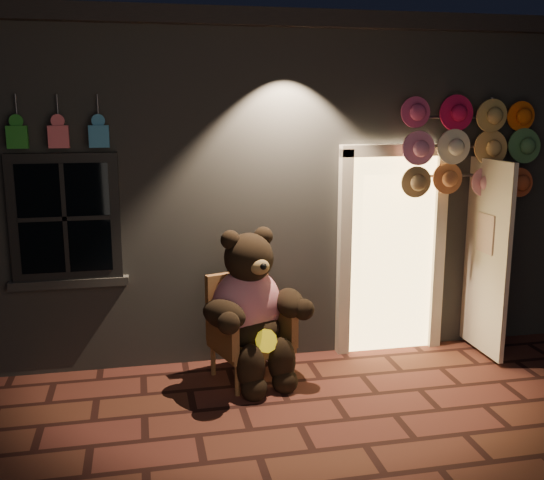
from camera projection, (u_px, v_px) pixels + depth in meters
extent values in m
plane|color=#572821|center=(300.00, 425.00, 5.23)|extent=(60.00, 60.00, 0.00)
cube|color=slate|center=(229.00, 174.00, 8.72)|extent=(7.00, 5.00, 3.30)
cube|color=black|center=(227.00, 43.00, 8.36)|extent=(7.30, 5.30, 0.16)
cube|color=black|center=(65.00, 218.00, 5.93)|extent=(1.00, 0.10, 1.20)
cube|color=black|center=(65.00, 218.00, 5.90)|extent=(0.82, 0.06, 1.02)
cube|color=slate|center=(70.00, 283.00, 6.06)|extent=(1.10, 0.14, 0.08)
cube|color=#EDBE6A|center=(390.00, 253.00, 6.70)|extent=(0.92, 0.10, 2.10)
cube|color=beige|center=(344.00, 256.00, 6.56)|extent=(0.12, 0.12, 2.20)
cube|color=beige|center=(437.00, 252.00, 6.77)|extent=(0.12, 0.12, 2.20)
cube|color=beige|center=(396.00, 150.00, 6.44)|extent=(1.16, 0.12, 0.12)
cube|color=beige|center=(487.00, 257.00, 6.52)|extent=(0.05, 0.80, 2.00)
cube|color=#248524|center=(17.00, 137.00, 5.63)|extent=(0.18, 0.07, 0.20)
cylinder|color=#59595E|center=(16.00, 108.00, 5.63)|extent=(0.02, 0.02, 0.25)
cube|color=#EB606A|center=(59.00, 137.00, 5.70)|extent=(0.18, 0.07, 0.20)
cylinder|color=#59595E|center=(58.00, 108.00, 5.70)|extent=(0.02, 0.02, 0.25)
cube|color=teal|center=(99.00, 136.00, 5.77)|extent=(0.18, 0.07, 0.20)
cylinder|color=#59595E|center=(98.00, 108.00, 5.77)|extent=(0.02, 0.02, 0.25)
cube|color=#A56B40|center=(251.00, 345.00, 6.05)|extent=(0.81, 0.78, 0.09)
cube|color=#A56B40|center=(237.00, 304.00, 6.22)|extent=(0.64, 0.27, 0.65)
cube|color=#A56B40|center=(222.00, 332.00, 5.85)|extent=(0.24, 0.56, 0.37)
cube|color=#A56B40|center=(280.00, 321.00, 6.14)|extent=(0.24, 0.56, 0.37)
cylinder|color=#A56B40|center=(237.00, 380.00, 5.73)|extent=(0.05, 0.05, 0.30)
cylinder|color=#A56B40|center=(290.00, 368.00, 6.00)|extent=(0.05, 0.05, 0.30)
cylinder|color=#A56B40|center=(213.00, 360.00, 6.18)|extent=(0.05, 0.05, 0.30)
cylinder|color=#A56B40|center=(264.00, 349.00, 6.45)|extent=(0.05, 0.05, 0.30)
ellipsoid|color=#D51642|center=(247.00, 305.00, 6.01)|extent=(0.82, 0.73, 0.72)
ellipsoid|color=black|center=(251.00, 329.00, 5.99)|extent=(0.68, 0.63, 0.34)
sphere|color=black|center=(249.00, 258.00, 5.87)|extent=(0.58, 0.58, 0.46)
sphere|color=black|center=(230.00, 240.00, 5.78)|extent=(0.18, 0.18, 0.18)
sphere|color=black|center=(263.00, 236.00, 5.94)|extent=(0.18, 0.18, 0.18)
ellipsoid|color=olive|center=(260.00, 267.00, 5.70)|extent=(0.21, 0.18, 0.14)
ellipsoid|color=black|center=(224.00, 314.00, 5.65)|extent=(0.49, 0.53, 0.26)
ellipsoid|color=black|center=(290.00, 303.00, 5.98)|extent=(0.28, 0.48, 0.26)
ellipsoid|color=black|center=(251.00, 367.00, 5.70)|extent=(0.26, 0.26, 0.44)
ellipsoid|color=black|center=(282.00, 360.00, 5.86)|extent=(0.26, 0.26, 0.44)
sphere|color=black|center=(254.00, 389.00, 5.69)|extent=(0.24, 0.24, 0.24)
sphere|color=black|center=(285.00, 381.00, 5.85)|extent=(0.24, 0.24, 0.24)
cylinder|color=yellow|center=(266.00, 341.00, 5.74)|extent=(0.24, 0.15, 0.21)
cylinder|color=#59595E|center=(483.00, 225.00, 6.75)|extent=(0.04, 0.04, 2.65)
cylinder|color=#59595E|center=(465.00, 117.00, 6.44)|extent=(1.18, 0.03, 0.03)
cylinder|color=#59595E|center=(464.00, 147.00, 6.50)|extent=(1.18, 0.03, 0.03)
cylinder|color=#59595E|center=(462.00, 175.00, 6.56)|extent=(1.18, 0.03, 0.03)
cylinder|color=#C84178|center=(417.00, 113.00, 6.26)|extent=(0.33, 0.11, 0.34)
cylinder|color=#D8114B|center=(455.00, 112.00, 6.31)|extent=(0.33, 0.11, 0.34)
cylinder|color=tan|center=(493.00, 112.00, 6.36)|extent=(0.33, 0.11, 0.34)
cylinder|color=orange|center=(525.00, 112.00, 6.49)|extent=(0.33, 0.11, 0.34)
cylinder|color=pink|center=(417.00, 148.00, 6.30)|extent=(0.33, 0.11, 0.34)
cylinder|color=#F5EFCD|center=(455.00, 148.00, 6.35)|extent=(0.33, 0.11, 0.34)
cylinder|color=#FFC76E|center=(487.00, 147.00, 6.49)|extent=(0.33, 0.11, 0.34)
cylinder|color=#579959|center=(524.00, 146.00, 6.54)|extent=(0.33, 0.11, 0.34)
cylinder|color=tan|center=(416.00, 183.00, 6.34)|extent=(0.33, 0.11, 0.34)
cylinder|color=#B87044|center=(450.00, 181.00, 6.48)|extent=(0.33, 0.11, 0.34)
cylinder|color=pink|center=(486.00, 181.00, 6.53)|extent=(0.33, 0.11, 0.34)
cylinder|color=#DD592E|center=(522.00, 180.00, 6.58)|extent=(0.33, 0.11, 0.34)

